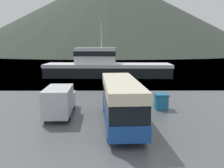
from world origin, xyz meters
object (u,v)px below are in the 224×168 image
object	(u,v)px
fishing_boat	(105,66)
storage_bin	(161,101)
tour_bus	(121,100)
delivery_van	(60,100)

from	to	relation	value
fishing_boat	storage_bin	distance (m)	24.16
fishing_boat	storage_bin	bearing A→B (deg)	15.38
tour_bus	delivery_van	world-z (taller)	tour_bus
tour_bus	fishing_boat	world-z (taller)	fishing_boat
delivery_van	storage_bin	bearing A→B (deg)	10.50
delivery_van	fishing_boat	world-z (taller)	fishing_boat
storage_bin	delivery_van	bearing A→B (deg)	-167.11
tour_bus	storage_bin	xyz separation A→B (m)	(3.97, 4.36, -1.14)
fishing_boat	tour_bus	bearing A→B (deg)	5.25
fishing_boat	storage_bin	xyz separation A→B (m)	(5.75, -23.43, -1.24)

